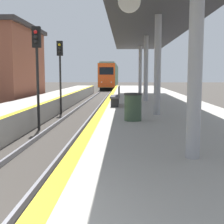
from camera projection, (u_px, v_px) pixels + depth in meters
The scene contains 6 objects.
train at pixel (110, 76), 57.57m from camera, with size 2.62×23.38×4.44m.
signal_mid at pixel (37, 58), 13.59m from camera, with size 0.36×0.31×4.52m.
signal_far at pixel (60, 63), 19.30m from camera, with size 0.36×0.31×4.52m.
station_canopy at pixel (151, 27), 14.16m from camera, with size 3.68×24.29×3.81m.
trash_bin at pixel (133, 107), 10.01m from camera, with size 0.58×0.58×0.89m.
bench at pixel (116, 96), 14.82m from camera, with size 0.44×1.77×0.92m.
Camera 1 is at (2.57, -2.62, 2.46)m, focal length 50.00 mm.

